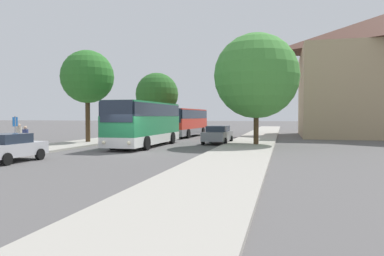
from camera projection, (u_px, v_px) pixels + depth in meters
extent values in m
plane|color=#565454|center=(127.00, 153.00, 23.85)|extent=(300.00, 300.00, 0.00)
cube|color=#A39E93|center=(32.00, 150.00, 25.52)|extent=(4.00, 120.00, 0.15)
cube|color=#A39E93|center=(237.00, 155.00, 22.18)|extent=(4.00, 120.00, 0.15)
cube|color=silver|center=(145.00, 138.00, 29.41)|extent=(2.59, 10.56, 0.70)
cube|color=#23844C|center=(145.00, 125.00, 29.38)|extent=(2.59, 10.56, 1.41)
cube|color=#232D3D|center=(145.00, 110.00, 29.34)|extent=(2.61, 10.35, 0.95)
cube|color=#23844C|center=(145.00, 103.00, 29.32)|extent=(2.54, 10.35, 0.12)
cube|color=#232D3D|center=(116.00, 111.00, 24.19)|extent=(2.28, 0.07, 1.45)
sphere|color=#F4EAC1|center=(104.00, 142.00, 24.44)|extent=(0.24, 0.24, 0.24)
sphere|color=#F4EAC1|center=(129.00, 143.00, 24.03)|extent=(0.24, 0.24, 0.24)
cylinder|color=black|center=(113.00, 143.00, 26.64)|extent=(0.30, 1.00, 1.00)
cylinder|color=black|center=(146.00, 143.00, 26.04)|extent=(0.30, 1.00, 1.00)
cylinder|color=black|center=(144.00, 138.00, 32.79)|extent=(0.30, 1.00, 1.00)
cylinder|color=black|center=(172.00, 138.00, 32.20)|extent=(0.30, 1.00, 1.00)
cube|color=gray|center=(186.00, 131.00, 43.07)|extent=(2.83, 10.67, 0.70)
cube|color=red|center=(186.00, 123.00, 43.04)|extent=(2.83, 10.67, 1.13)
cube|color=#232D3D|center=(186.00, 114.00, 43.01)|extent=(2.84, 10.46, 0.95)
cube|color=red|center=(186.00, 110.00, 42.99)|extent=(2.77, 10.45, 0.12)
cube|color=#232D3D|center=(170.00, 116.00, 37.90)|extent=(2.18, 0.14, 1.45)
sphere|color=#F4EAC1|center=(163.00, 133.00, 38.17)|extent=(0.24, 0.24, 0.24)
sphere|color=#F4EAC1|center=(178.00, 133.00, 37.70)|extent=(0.24, 0.24, 0.24)
cylinder|color=black|center=(166.00, 133.00, 40.36)|extent=(0.34, 1.01, 1.00)
cylinder|color=black|center=(188.00, 134.00, 39.69)|extent=(0.34, 1.01, 1.00)
cylinder|color=black|center=(184.00, 131.00, 46.46)|extent=(0.34, 1.01, 1.00)
cylinder|color=black|center=(203.00, 131.00, 45.79)|extent=(0.34, 1.01, 1.00)
cube|color=#B7B7BC|center=(10.00, 150.00, 19.43)|extent=(1.94, 3.97, 0.67)
cube|color=#232D3D|center=(7.00, 139.00, 19.27)|extent=(1.66, 2.09, 0.50)
cylinder|color=black|center=(13.00, 153.00, 20.86)|extent=(0.22, 0.63, 0.62)
cylinder|color=black|center=(40.00, 154.00, 20.36)|extent=(0.22, 0.63, 0.62)
cylinder|color=black|center=(7.00, 159.00, 18.04)|extent=(0.22, 0.63, 0.62)
cube|color=slate|center=(218.00, 136.00, 32.13)|extent=(2.03, 4.69, 0.75)
cube|color=#232D3D|center=(218.00, 129.00, 32.29)|extent=(1.73, 2.46, 0.49)
cylinder|color=black|center=(225.00, 141.00, 30.51)|extent=(0.22, 0.63, 0.62)
cylinder|color=black|center=(203.00, 141.00, 31.02)|extent=(0.22, 0.63, 0.62)
cylinder|color=black|center=(231.00, 139.00, 33.26)|extent=(0.22, 0.63, 0.62)
cylinder|color=black|center=(211.00, 139.00, 33.77)|extent=(0.22, 0.63, 0.62)
cylinder|color=gray|center=(15.00, 134.00, 23.97)|extent=(0.08, 0.08, 2.23)
cube|color=#1E56A3|center=(15.00, 122.00, 23.94)|extent=(0.03, 0.45, 0.60)
cylinder|color=#23232D|center=(25.00, 146.00, 23.17)|extent=(0.30, 0.30, 0.77)
cylinder|color=navy|center=(25.00, 135.00, 23.15)|extent=(0.36, 0.36, 0.64)
sphere|color=tan|center=(25.00, 128.00, 23.14)|extent=(0.21, 0.21, 0.21)
cylinder|color=#23232D|center=(19.00, 143.00, 25.86)|extent=(0.30, 0.30, 0.81)
cylinder|color=#B2A899|center=(19.00, 132.00, 25.84)|extent=(0.36, 0.36, 0.68)
sphere|color=tan|center=(19.00, 125.00, 25.82)|extent=(0.22, 0.22, 0.22)
cylinder|color=brown|center=(157.00, 122.00, 47.88)|extent=(0.40, 0.40, 2.97)
sphere|color=#286023|center=(157.00, 94.00, 47.77)|extent=(5.46, 5.46, 5.46)
cylinder|color=#47331E|center=(88.00, 119.00, 32.50)|extent=(0.40, 0.40, 3.93)
sphere|color=#2D7028|center=(87.00, 77.00, 32.38)|extent=(4.58, 4.58, 4.58)
cylinder|color=#47331E|center=(256.00, 126.00, 29.73)|extent=(0.40, 0.40, 2.90)
sphere|color=#428938|center=(256.00, 76.00, 29.61)|extent=(6.74, 6.74, 6.74)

